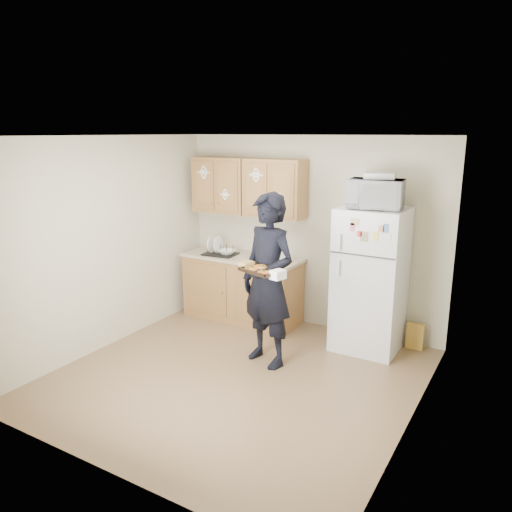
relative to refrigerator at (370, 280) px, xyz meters
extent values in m
plane|color=brown|center=(-0.95, -1.43, -0.85)|extent=(3.60, 3.60, 0.00)
plane|color=silver|center=(-0.95, -1.43, 1.65)|extent=(3.60, 3.60, 0.00)
cube|color=#BEB79A|center=(-0.95, 0.37, 0.40)|extent=(3.60, 0.04, 2.50)
cube|color=#BEB79A|center=(-0.95, -3.23, 0.40)|extent=(3.60, 0.04, 2.50)
cube|color=#BEB79A|center=(-2.75, -1.43, 0.40)|extent=(0.04, 3.60, 2.50)
cube|color=#BEB79A|center=(0.85, -1.43, 0.40)|extent=(0.04, 3.60, 2.50)
cube|color=silver|center=(0.00, 0.00, 0.00)|extent=(0.75, 0.70, 1.70)
cube|color=olive|center=(-1.80, 0.05, -0.42)|extent=(1.60, 0.60, 0.86)
cube|color=tan|center=(-1.80, 0.05, 0.03)|extent=(1.64, 0.64, 0.04)
cube|color=olive|center=(-2.20, 0.18, 0.98)|extent=(0.80, 0.33, 0.75)
cube|color=olive|center=(-1.38, 0.18, 0.98)|extent=(0.80, 0.33, 0.75)
cube|color=#E1D04F|center=(0.52, 0.24, -0.69)|extent=(0.20, 0.07, 0.32)
imported|color=black|center=(-0.84, -0.96, 0.11)|extent=(0.80, 0.64, 1.92)
cube|color=black|center=(-0.75, -1.25, 0.30)|extent=(0.47, 0.40, 0.04)
cylinder|color=orange|center=(-0.86, -1.28, 0.32)|extent=(0.13, 0.13, 0.02)
cylinder|color=orange|center=(-0.68, -1.34, 0.32)|extent=(0.13, 0.13, 0.02)
cylinder|color=orange|center=(-0.83, -1.16, 0.32)|extent=(0.13, 0.13, 0.02)
imported|color=silver|center=(0.02, -0.05, 1.01)|extent=(0.64, 0.48, 0.33)
cube|color=silver|center=(0.05, -0.02, 1.21)|extent=(0.37, 0.29, 0.07)
cube|color=black|center=(-2.10, -0.04, 0.14)|extent=(0.46, 0.37, 0.17)
imported|color=silver|center=(-1.99, -0.04, 0.10)|extent=(0.27, 0.27, 0.06)
imported|color=silver|center=(-1.14, -0.02, 0.14)|extent=(0.09, 0.10, 0.18)
camera|label=1|loc=(1.68, -5.52, 1.69)|focal=35.00mm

